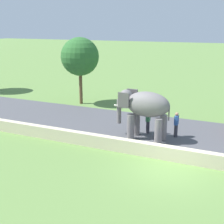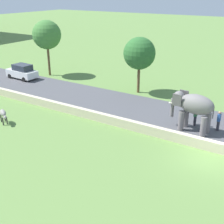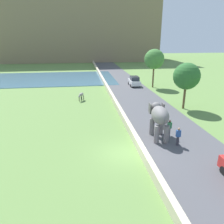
% 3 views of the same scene
% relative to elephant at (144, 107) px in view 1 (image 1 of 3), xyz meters
% --- Properties ---
extents(ground_plane, '(220.00, 220.00, 0.00)m').
position_rel_elephant_xyz_m(ground_plane, '(-3.44, -2.34, -2.04)').
color(ground_plane, '#608442').
extents(elephant, '(1.62, 3.52, 2.99)m').
position_rel_elephant_xyz_m(elephant, '(0.00, 0.00, 0.00)').
color(elephant, slate).
rests_on(elephant, ground).
extents(person_beside_elephant, '(0.36, 0.22, 1.63)m').
position_rel_elephant_xyz_m(person_beside_elephant, '(1.05, 0.04, -1.16)').
color(person_beside_elephant, '#33333D').
rests_on(person_beside_elephant, ground).
extents(person_trailing, '(0.36, 0.22, 1.63)m').
position_rel_elephant_xyz_m(person_trailing, '(1.08, -1.75, -1.16)').
color(person_trailing, '#33333D').
rests_on(person_trailing, ground).
extents(tree_far, '(3.25, 3.25, 5.75)m').
position_rel_elephant_xyz_m(tree_far, '(6.11, 7.78, 2.07)').
color(tree_far, brown).
rests_on(tree_far, ground).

